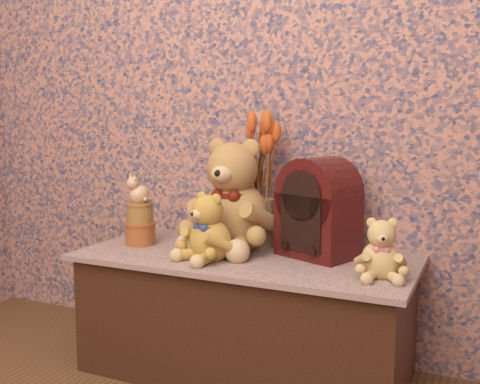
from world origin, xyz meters
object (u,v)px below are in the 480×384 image
object	(u,v)px
ceramic_vase	(259,223)
biscuit_tin_lower	(140,234)
cathedral_radio	(318,207)
cat_figurine	(139,188)
teddy_small	(381,245)
teddy_medium	(210,224)
teddy_large	(235,190)

from	to	relation	value
ceramic_vase	biscuit_tin_lower	distance (m)	0.48
cathedral_radio	biscuit_tin_lower	world-z (taller)	cathedral_radio
cat_figurine	teddy_small	bearing A→B (deg)	20.72
teddy_small	cat_figurine	xyz separation A→B (m)	(-0.96, 0.06, 0.12)
teddy_small	ceramic_vase	distance (m)	0.56
teddy_small	cathedral_radio	bearing A→B (deg)	130.72
biscuit_tin_lower	cat_figurine	size ratio (longest dim) A/B	1.00
ceramic_vase	cat_figurine	size ratio (longest dim) A/B	1.60
teddy_medium	biscuit_tin_lower	world-z (taller)	teddy_medium
teddy_large	teddy_small	distance (m)	0.63
teddy_medium	teddy_small	xyz separation A→B (m)	(0.60, 0.03, -0.03)
teddy_medium	teddy_small	bearing A→B (deg)	25.78
teddy_medium	ceramic_vase	world-z (taller)	teddy_medium
biscuit_tin_lower	cat_figurine	distance (m)	0.18
teddy_small	ceramic_vase	size ratio (longest dim) A/B	1.08
teddy_medium	biscuit_tin_lower	xyz separation A→B (m)	(-0.36, 0.09, -0.09)
teddy_small	cathedral_radio	world-z (taller)	cathedral_radio
cathedral_radio	cat_figurine	distance (m)	0.71
teddy_small	biscuit_tin_lower	bearing A→B (deg)	161.19
cat_figurine	biscuit_tin_lower	bearing A→B (deg)	0.00
teddy_large	teddy_medium	size ratio (longest dim) A/B	1.76
biscuit_tin_lower	teddy_large	bearing A→B (deg)	16.45
teddy_small	biscuit_tin_lower	world-z (taller)	teddy_small
cathedral_radio	cat_figurine	size ratio (longest dim) A/B	3.06
teddy_large	ceramic_vase	distance (m)	0.16
teddy_large	biscuit_tin_lower	xyz separation A→B (m)	(-0.37, -0.11, -0.18)
cathedral_radio	biscuit_tin_lower	bearing A→B (deg)	-148.77
teddy_small	biscuit_tin_lower	size ratio (longest dim) A/B	1.73
cat_figurine	cathedral_radio	bearing A→B (deg)	33.68
teddy_large	cathedral_radio	size ratio (longest dim) A/B	1.26
ceramic_vase	biscuit_tin_lower	world-z (taller)	ceramic_vase
teddy_medium	cathedral_radio	xyz separation A→B (m)	(0.34, 0.20, 0.05)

